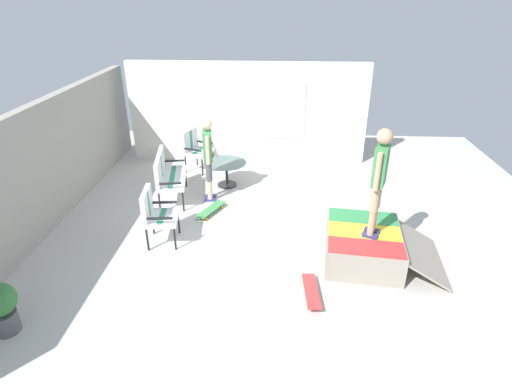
{
  "coord_description": "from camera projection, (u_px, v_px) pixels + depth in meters",
  "views": [
    {
      "loc": [
        -6.41,
        -0.32,
        4.07
      ],
      "look_at": [
        0.41,
        0.08,
        0.7
      ],
      "focal_mm": 28.82,
      "sensor_mm": 36.0,
      "label": 1
    }
  ],
  "objects": [
    {
      "name": "patio_chair_near_house",
      "position": [
        195.0,
        146.0,
        10.09
      ],
      "size": [
        0.77,
        0.73,
        1.02
      ],
      "color": "black",
      "rests_on": "ground_plane"
    },
    {
      "name": "back_wall_cinderblock",
      "position": [
        34.0,
        174.0,
        7.26
      ],
      "size": [
        9.0,
        0.2,
        2.29
      ],
      "color": "#9E998E",
      "rests_on": "ground_plane"
    },
    {
      "name": "skateboard_by_bench",
      "position": [
        211.0,
        209.0,
        8.29
      ],
      "size": [
        0.81,
        0.53,
        0.1
      ],
      "color": "#3F8C4C",
      "rests_on": "ground_plane"
    },
    {
      "name": "patio_bench",
      "position": [
        166.0,
        173.0,
        8.63
      ],
      "size": [
        1.32,
        0.75,
        1.02
      ],
      "color": "black",
      "rests_on": "ground_plane"
    },
    {
      "name": "person_watching",
      "position": [
        208.0,
        153.0,
        8.43
      ],
      "size": [
        0.47,
        0.28,
        1.79
      ],
      "color": "navy",
      "rests_on": "ground_plane"
    },
    {
      "name": "patio_table",
      "position": [
        227.0,
        169.0,
        9.34
      ],
      "size": [
        0.9,
        0.9,
        0.57
      ],
      "color": "black",
      "rests_on": "ground_plane"
    },
    {
      "name": "house_facade",
      "position": [
        248.0,
        113.0,
        10.42
      ],
      "size": [
        0.23,
        6.0,
        2.52
      ],
      "color": "white",
      "rests_on": "ground_plane"
    },
    {
      "name": "patio_chair_by_wall",
      "position": [
        155.0,
        212.0,
        7.12
      ],
      "size": [
        0.68,
        0.61,
        1.02
      ],
      "color": "black",
      "rests_on": "ground_plane"
    },
    {
      "name": "person_skater",
      "position": [
        379.0,
        175.0,
        6.15
      ],
      "size": [
        0.45,
        0.33,
        1.77
      ],
      "color": "navy",
      "rests_on": "skate_ramp"
    },
    {
      "name": "ground_plane",
      "position": [
        259.0,
        238.0,
        7.58
      ],
      "size": [
        12.0,
        12.0,
        0.1
      ],
      "primitive_type": "cube",
      "color": "beige"
    },
    {
      "name": "skate_ramp",
      "position": [
        365.0,
        245.0,
        6.82
      ],
      "size": [
        1.63,
        2.05,
        0.53
      ],
      "color": "gray",
      "rests_on": "ground_plane"
    },
    {
      "name": "skateboard_spare",
      "position": [
        311.0,
        291.0,
        6.04
      ],
      "size": [
        0.81,
        0.25,
        0.1
      ],
      "color": "#B23838",
      "rests_on": "ground_plane"
    }
  ]
}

